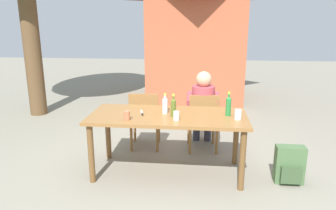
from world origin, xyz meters
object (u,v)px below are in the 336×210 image
Objects in this scene: bottle_green at (228,105)px; table_knife at (142,113)px; backpack_by_near_side at (290,166)px; bottle_olive at (173,107)px; bottle_clear at (165,105)px; brick_kiosk at (196,36)px; cup_glass at (238,114)px; person_in_white_shirt at (203,106)px; chair_far_left at (145,117)px; cup_white at (176,116)px; chair_far_right at (203,119)px; cup_terracotta at (127,116)px; dining_table at (168,122)px.

bottle_green is 1.21× the size of table_knife.
table_knife is at bearing 175.57° from backpack_by_near_side.
bottle_olive is 0.16m from bottle_clear.
brick_kiosk is at bearing 105.89° from backpack_by_near_side.
cup_glass is (0.75, -0.03, -0.06)m from bottle_olive.
cup_glass is (0.39, -0.93, 0.16)m from person_in_white_shirt.
chair_far_left is at bearing 97.84° from table_knife.
brick_kiosk is (0.12, 4.32, 0.70)m from cup_white.
bottle_green is 0.76m from bottle_clear.
bottle_clear is (-0.47, -0.78, 0.21)m from person_in_white_shirt.
person_in_white_shirt reaches higher than chair_far_right.
backpack_by_near_side is 4.59m from brick_kiosk.
backpack_by_near_side is 0.16× the size of brick_kiosk.
bottle_clear is 0.30m from table_knife.
cup_terracotta is at bearing -175.54° from backpack_by_near_side.
bottle_green is 0.63× the size of backpack_by_near_side.
bottle_clear is 0.51m from cup_terracotta.
brick_kiosk is (0.68, 4.38, 0.70)m from cup_terracotta.
bottle_green is 1.00m from backpack_by_near_side.
table_knife is at bearing -137.01° from chair_far_right.
person_in_white_shirt is 0.87m from bottle_green.
bottle_clear is (0.38, -0.68, 0.38)m from chair_far_left.
bottle_olive reaches higher than cup_white.
bottle_olive is 1.08× the size of bottle_clear.
brick_kiosk is (-0.48, 4.08, 0.63)m from bottle_green.
bottle_clear is (-0.76, 0.00, -0.02)m from bottle_green.
cup_white is 0.71m from cup_glass.
bottle_green is 4.15m from brick_kiosk.
chair_far_left is at bearing 149.13° from bottle_green.
person_in_white_shirt is 4.35× the size of bottle_olive.
dining_table is at bearing 175.27° from backpack_by_near_side.
person_in_white_shirt is 3.40m from brick_kiosk.
cup_terracotta is 0.31m from table_knife.
bottle_clear is at bearing -120.74° from person_in_white_shirt.
person_in_white_shirt is (0.85, 0.11, 0.17)m from chair_far_left.
bottle_clear reaches higher than cup_glass.
bottle_olive is 0.16m from cup_white.
bottle_clear is at bearing 38.04° from cup_terracotta.
cup_glass is at bearing -9.90° from bottle_clear.
bottle_olive is at bearing -12.74° from table_knife.
chair_far_left reaches higher than cup_white.
bottle_clear is 4.13m from brick_kiosk.
chair_far_left is at bearing 88.78° from cup_terracotta.
person_in_white_shirt reaches higher than cup_terracotta.
cup_glass is at bearing -67.22° from person_in_white_shirt.
table_knife is (0.12, 0.28, -0.05)m from cup_terracotta.
bottle_olive is at bearing -46.27° from bottle_clear.
bottle_olive is (0.49, -0.79, 0.39)m from chair_far_left.
table_knife is 4.21m from brick_kiosk.
dining_table is 16.27× the size of cup_glass.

